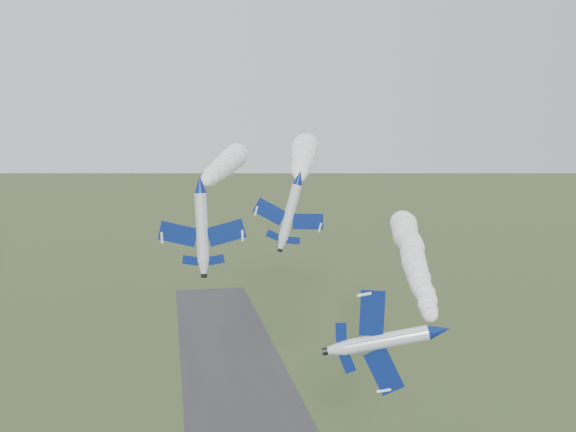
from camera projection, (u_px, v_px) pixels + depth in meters
jet_lead at (440, 331)px, 68.35m from camera, size 6.56×13.83×11.31m
smoke_trail_jet_lead at (413, 256)px, 102.18m from camera, size 20.71×60.68×4.96m
jet_pair_left at (200, 184)px, 87.03m from camera, size 12.02×14.15×3.51m
smoke_trail_jet_pair_left at (225, 165)px, 124.60m from camera, size 18.48×68.42×5.38m
jet_pair_right at (299, 177)px, 89.70m from camera, size 9.85×11.95×3.63m
smoke_trail_jet_pair_right at (303, 156)px, 122.16m from camera, size 17.68×60.82×5.65m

